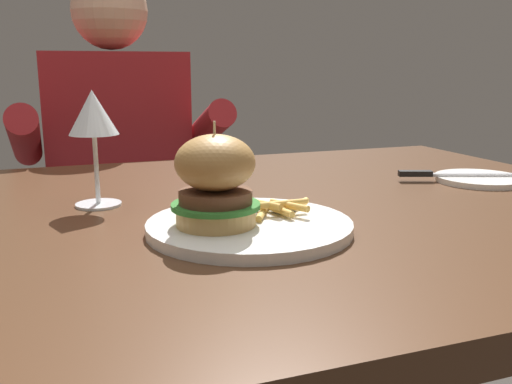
{
  "coord_description": "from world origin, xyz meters",
  "views": [
    {
      "loc": [
        -0.26,
        -0.78,
        0.95
      ],
      "look_at": [
        -0.0,
        -0.1,
        0.78
      ],
      "focal_mm": 40.0,
      "sensor_mm": 36.0,
      "label": 1
    }
  ],
  "objects": [
    {
      "name": "main_plate",
      "position": [
        -0.02,
        -0.13,
        0.75
      ],
      "size": [
        0.26,
        0.26,
        0.01
      ],
      "primitive_type": "cylinder",
      "color": "white",
      "rests_on": "dining_table"
    },
    {
      "name": "burger_sandwich",
      "position": [
        -0.07,
        -0.13,
        0.81
      ],
      "size": [
        0.11,
        0.11,
        0.13
      ],
      "color": "tan",
      "rests_on": "main_plate"
    },
    {
      "name": "fries_pile",
      "position": [
        0.03,
        -0.11,
        0.76
      ],
      "size": [
        0.1,
        0.07,
        0.02
      ],
      "color": "#EABC5B",
      "rests_on": "main_plate"
    },
    {
      "name": "diner_person",
      "position": [
        -0.08,
        0.74,
        0.56
      ],
      "size": [
        0.51,
        0.36,
        1.18
      ],
      "color": "#282833",
      "rests_on": "ground"
    },
    {
      "name": "bread_plate",
      "position": [
        0.48,
        0.03,
        0.74
      ],
      "size": [
        0.16,
        0.16,
        0.01
      ],
      "primitive_type": "cylinder",
      "color": "white",
      "rests_on": "dining_table"
    },
    {
      "name": "wine_glass",
      "position": [
        -0.19,
        0.08,
        0.87
      ],
      "size": [
        0.07,
        0.07,
        0.17
      ],
      "color": "silver",
      "rests_on": "dining_table"
    },
    {
      "name": "dining_table",
      "position": [
        0.0,
        0.0,
        0.66
      ],
      "size": [
        1.35,
        0.93,
        0.74
      ],
      "color": "#472B19",
      "rests_on": "ground"
    },
    {
      "name": "table_knife",
      "position": [
        0.43,
        0.05,
        0.75
      ],
      "size": [
        0.23,
        0.1,
        0.01
      ],
      "color": "silver",
      "rests_on": "bread_plate"
    }
  ]
}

